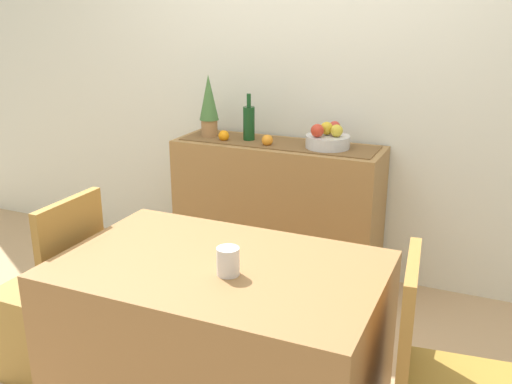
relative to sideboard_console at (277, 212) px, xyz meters
name	(u,v)px	position (x,y,z in m)	size (l,w,h in m)	color
ground_plane	(226,354)	(0.09, -0.92, -0.46)	(6.40, 6.40, 0.02)	tan
room_wall_rear	(308,64)	(0.09, 0.26, 0.90)	(6.40, 0.06, 2.70)	silver
sideboard_console	(277,212)	(0.00, 0.00, 0.00)	(1.29, 0.42, 0.89)	olive
table_runner	(278,143)	(0.00, 0.00, 0.45)	(1.22, 0.32, 0.01)	brown
fruit_bowl	(328,142)	(0.32, 0.00, 0.49)	(0.26, 0.26, 0.07)	silver
apple_right	(327,128)	(0.30, 0.01, 0.56)	(0.08, 0.08, 0.08)	gold
apple_left	(317,131)	(0.27, -0.07, 0.56)	(0.08, 0.08, 0.08)	red
apple_center	(334,127)	(0.33, 0.08, 0.56)	(0.07, 0.07, 0.07)	#BB382D
apple_front	(337,131)	(0.37, -0.02, 0.56)	(0.07, 0.07, 0.07)	gold
wine_bottle	(249,123)	(-0.19, 0.00, 0.56)	(0.07, 0.07, 0.29)	#13401B
potted_plant	(209,104)	(-0.47, 0.00, 0.66)	(0.12, 0.12, 0.40)	#A77749
orange_loose_mid	(224,136)	(-0.33, -0.07, 0.48)	(0.07, 0.07, 0.07)	orange
orange_loose_end	(267,140)	(-0.04, -0.08, 0.48)	(0.07, 0.07, 0.07)	orange
dining_table	(221,345)	(0.30, -1.38, -0.08)	(1.27, 0.81, 0.74)	olive
coffee_cup	(228,261)	(0.38, -1.45, 0.35)	(0.09, 0.09, 0.11)	silver
chair_near_window	(53,321)	(-0.60, -1.38, -0.18)	(0.40, 0.40, 0.90)	olive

